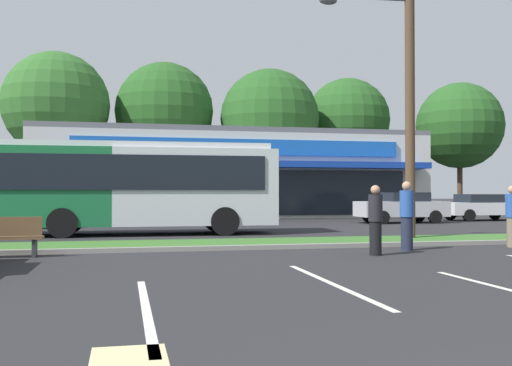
# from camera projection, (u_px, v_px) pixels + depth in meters

# --- Properties ---
(grass_median) EXTENTS (56.00, 2.20, 0.12)m
(grass_median) POSITION_uv_depth(u_px,v_px,m) (231.00, 244.00, 16.73)
(grass_median) COLOR #386B28
(grass_median) RESTS_ON ground_plane
(curb_lip) EXTENTS (56.00, 0.24, 0.12)m
(curb_lip) POSITION_uv_depth(u_px,v_px,m) (240.00, 248.00, 15.54)
(curb_lip) COLOR gray
(curb_lip) RESTS_ON ground_plane
(parking_stripe_0) EXTENTS (0.12, 4.80, 0.01)m
(parking_stripe_0) POSITION_uv_depth(u_px,v_px,m) (146.00, 309.00, 7.69)
(parking_stripe_0) COLOR silver
(parking_stripe_0) RESTS_ON ground_plane
(parking_stripe_1) EXTENTS (0.12, 4.80, 0.01)m
(parking_stripe_1) POSITION_uv_depth(u_px,v_px,m) (332.00, 284.00, 9.80)
(parking_stripe_1) COLOR silver
(parking_stripe_1) RESTS_ON ground_plane
(storefront_building) EXTENTS (23.23, 12.77, 5.24)m
(storefront_building) POSITION_uv_depth(u_px,v_px,m) (226.00, 175.00, 38.72)
(storefront_building) COLOR beige
(storefront_building) RESTS_ON ground_plane
(tree_mid_left) EXTENTS (7.70, 7.70, 11.75)m
(tree_mid_left) POSITION_uv_depth(u_px,v_px,m) (56.00, 105.00, 43.22)
(tree_mid_left) COLOR #473323
(tree_mid_left) RESTS_ON ground_plane
(tree_mid) EXTENTS (7.69, 7.69, 11.71)m
(tree_mid) POSITION_uv_depth(u_px,v_px,m) (165.00, 112.00, 46.59)
(tree_mid) COLOR #473323
(tree_mid) RESTS_ON ground_plane
(tree_mid_right) EXTENTS (7.83, 7.83, 11.23)m
(tree_mid_right) POSITION_uv_depth(u_px,v_px,m) (270.00, 119.00, 46.82)
(tree_mid_right) COLOR #473323
(tree_mid_right) RESTS_ON ground_plane
(tree_right) EXTENTS (7.28, 7.28, 11.35)m
(tree_right) POSITION_uv_depth(u_px,v_px,m) (347.00, 121.00, 51.23)
(tree_right) COLOR #473323
(tree_right) RESTS_ON ground_plane
(tree_far_right) EXTENTS (7.27, 7.27, 10.80)m
(tree_far_right) POSITION_uv_depth(u_px,v_px,m) (460.00, 126.00, 50.29)
(tree_far_right) COLOR #473323
(tree_far_right) RESTS_ON ground_plane
(utility_pole) EXTENTS (3.02, 2.40, 10.38)m
(utility_pole) POSITION_uv_depth(u_px,v_px,m) (406.00, 62.00, 18.27)
(utility_pole) COLOR #4C3826
(utility_pole) RESTS_ON ground_plane
(city_bus) EXTENTS (12.83, 2.85, 3.25)m
(city_bus) POSITION_uv_depth(u_px,v_px,m) (95.00, 185.00, 20.86)
(city_bus) COLOR #196638
(city_bus) RESTS_ON ground_plane
(bus_stop_bench) EXTENTS (1.60, 0.45, 0.95)m
(bus_stop_bench) POSITION_uv_depth(u_px,v_px,m) (6.00, 236.00, 13.67)
(bus_stop_bench) COLOR brown
(bus_stop_bench) RESTS_ON ground_plane
(car_0) EXTENTS (4.23, 1.93, 1.46)m
(car_0) POSITION_uv_depth(u_px,v_px,m) (14.00, 210.00, 25.01)
(car_0) COLOR slate
(car_0) RESTS_ON ground_plane
(car_2) EXTENTS (4.41, 2.02, 1.40)m
(car_2) POSITION_uv_depth(u_px,v_px,m) (482.00, 207.00, 31.58)
(car_2) COLOR silver
(car_2) RESTS_ON ground_plane
(car_3) EXTENTS (4.38, 1.86, 1.50)m
(car_3) POSITION_uv_depth(u_px,v_px,m) (402.00, 207.00, 29.07)
(car_3) COLOR #B7B7BC
(car_3) RESTS_ON ground_plane
(pedestrian_near_bench) EXTENTS (0.34, 0.34, 1.68)m
(pedestrian_near_bench) POSITION_uv_depth(u_px,v_px,m) (375.00, 220.00, 14.21)
(pedestrian_near_bench) COLOR black
(pedestrian_near_bench) RESTS_ON ground_plane
(pedestrian_by_pole) EXTENTS (0.34, 0.34, 1.69)m
(pedestrian_by_pole) POSITION_uv_depth(u_px,v_px,m) (512.00, 216.00, 16.31)
(pedestrian_by_pole) COLOR #726651
(pedestrian_by_pole) RESTS_ON ground_plane
(pedestrian_mid) EXTENTS (0.36, 0.36, 1.80)m
(pedestrian_mid) POSITION_uv_depth(u_px,v_px,m) (407.00, 216.00, 15.40)
(pedestrian_mid) COLOR #1E2338
(pedestrian_mid) RESTS_ON ground_plane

